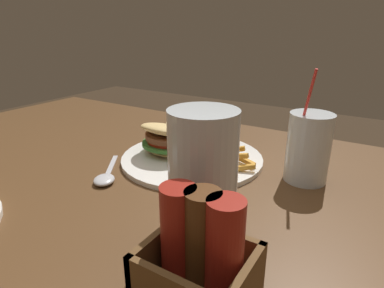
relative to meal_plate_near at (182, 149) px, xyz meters
The scene contains 6 objects.
dining_table 0.24m from the meal_plate_near, 80.10° to the left, with size 1.46×1.01×0.78m.
meal_plate_near is the anchor object (origin of this frame).
beer_glass 0.30m from the meal_plate_near, 128.82° to the left, with size 0.09×0.09×0.19m.
juice_glass 0.26m from the meal_plate_near, behind, with size 0.08×0.08×0.22m.
spoon 0.19m from the meal_plate_near, 69.48° to the left, with size 0.11×0.14×0.01m.
condiment_caddy 0.40m from the meal_plate_near, 126.15° to the left, with size 0.11×0.10×0.13m.
Camera 1 is at (-0.40, 0.37, 1.06)m, focal length 30.00 mm.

